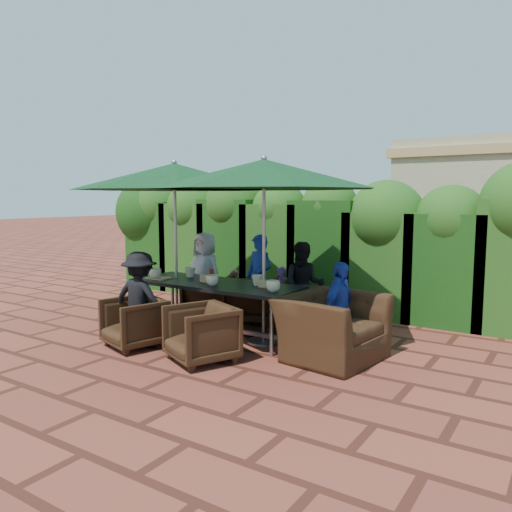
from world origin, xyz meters
The scene contains 30 objects.
ground centered at (0.00, 0.00, 0.00)m, with size 80.00×80.00×0.00m, color brown.
dining_table centered at (-0.06, -0.19, 0.68)m, with size 2.46×0.90×0.75m.
umbrella_left centered at (-0.78, -0.19, 2.21)m, with size 2.91×2.91×2.46m.
umbrella_right centered at (0.70, -0.13, 2.21)m, with size 2.95×2.95×2.46m.
chair_far_left centered at (-0.90, 0.70, 0.37)m, with size 0.72×0.68×0.74m, color black.
chair_far_mid centered at (-0.06, 0.71, 0.40)m, with size 0.78×0.73×0.80m, color black.
chair_far_right centered at (0.89, 0.74, 0.39)m, with size 0.76×0.71×0.78m, color black.
chair_near_left centered at (-0.60, -1.20, 0.35)m, with size 0.68×0.64×0.70m, color black.
chair_near_right centered at (0.49, -1.18, 0.37)m, with size 0.71×0.67×0.73m, color black.
chair_end_right centered at (1.73, -0.24, 0.51)m, with size 1.18×0.76×1.03m, color black.
adult_far_left centered at (-0.99, 0.73, 0.68)m, with size 0.67×0.40×1.36m, color silver.
adult_far_mid centered at (0.00, 0.84, 0.68)m, with size 0.49×0.40×1.36m, color #1C379B.
adult_far_right centered at (0.78, 0.84, 0.64)m, with size 0.61×0.38×1.28m, color black.
adult_near_left centered at (-0.61, -1.09, 0.61)m, with size 0.79×0.36×1.23m, color black.
adult_end_right centered at (1.79, -0.17, 0.58)m, with size 0.68×0.34×1.17m, color #1C379B.
child_left centered at (-0.53, 0.92, 0.38)m, with size 0.27×0.22×0.76m, color #D64B6C.
child_right centered at (0.35, 0.93, 0.44)m, with size 0.31×0.26×0.87m, color #7D4AA0.
pedestrian_a centered at (1.87, 4.17, 0.79)m, with size 1.47×0.52×1.57m, color #258424.
pedestrian_b centered at (2.79, 4.32, 0.86)m, with size 0.83×0.51×1.73m, color #D64B6C.
cup_a centered at (-1.03, -0.36, 0.82)m, with size 0.18×0.18×0.14m, color beige.
cup_b centered at (-0.65, -0.04, 0.82)m, with size 0.16×0.16×0.15m, color beige.
cup_c centered at (0.04, -0.39, 0.82)m, with size 0.18×0.18×0.14m, color beige.
cup_d centered at (0.56, -0.08, 0.82)m, with size 0.15×0.15×0.14m, color beige.
cup_e centered at (0.97, -0.34, 0.82)m, with size 0.18×0.18×0.14m, color beige.
ketchup_bottle centered at (-0.18, -0.14, 0.83)m, with size 0.04×0.04×0.17m, color #B20C0A.
sauce_bottle centered at (-0.17, -0.13, 0.83)m, with size 0.04×0.04×0.17m, color #4C230C.
serving_tray centered at (-0.94, -0.38, 0.76)m, with size 0.35×0.25×0.02m, color #B07E55.
number_block_left centered at (-0.20, -0.25, 0.80)m, with size 0.12×0.06×0.10m, color tan.
number_block_right centered at (0.70, -0.15, 0.80)m, with size 0.12×0.06×0.10m, color tan.
hedge_wall centered at (-0.14, 2.32, 1.32)m, with size 9.10×1.60×2.44m.
Camera 1 is at (4.14, -5.60, 1.92)m, focal length 35.00 mm.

